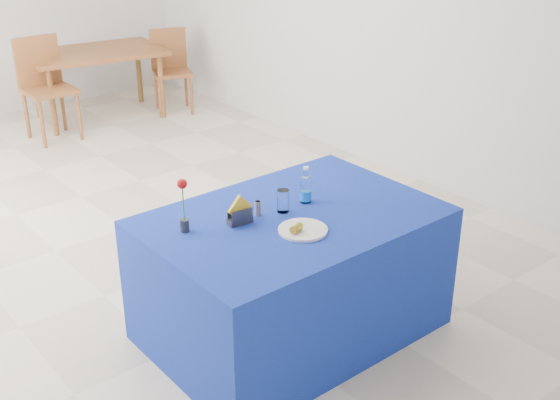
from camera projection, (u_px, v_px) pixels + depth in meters
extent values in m
plane|color=beige|center=(125.00, 229.00, 5.39)|extent=(7.00, 7.00, 0.00)
plane|color=silver|center=(363.00, 8.00, 6.24)|extent=(0.00, 7.00, 7.00)
cylinder|color=silver|center=(303.00, 230.00, 3.69)|extent=(0.26, 0.26, 0.01)
cylinder|color=white|center=(283.00, 201.00, 3.88)|extent=(0.07, 0.07, 0.13)
cylinder|color=gray|center=(258.00, 208.00, 3.85)|extent=(0.03, 0.03, 0.08)
cylinder|color=slate|center=(258.00, 208.00, 3.84)|extent=(0.03, 0.03, 0.08)
cube|color=#102398|center=(292.00, 274.00, 4.03)|extent=(1.60, 1.10, 0.76)
cylinder|color=white|center=(306.00, 190.00, 4.00)|extent=(0.07, 0.07, 0.15)
cylinder|color=blue|center=(306.00, 195.00, 4.01)|extent=(0.07, 0.07, 0.06)
cylinder|color=silver|center=(306.00, 173.00, 3.95)|extent=(0.03, 0.03, 0.05)
cylinder|color=silver|center=(306.00, 168.00, 3.94)|extent=(0.03, 0.03, 0.01)
cube|color=#3A3A40|center=(240.00, 220.00, 3.76)|extent=(0.14, 0.07, 0.03)
cube|color=#343439|center=(242.00, 218.00, 3.73)|extent=(0.13, 0.02, 0.09)
cube|color=#39393E|center=(238.00, 214.00, 3.77)|extent=(0.13, 0.02, 0.09)
cube|color=gold|center=(240.00, 208.00, 3.73)|extent=(0.15, 0.02, 0.15)
cylinder|color=#242429|center=(185.00, 225.00, 3.67)|extent=(0.05, 0.05, 0.07)
cylinder|color=#1B6D21|center=(183.00, 205.00, 3.63)|extent=(0.01, 0.01, 0.22)
sphere|color=#B10B0C|center=(182.00, 184.00, 3.57)|extent=(0.05, 0.05, 0.05)
cube|color=brown|center=(95.00, 53.00, 7.62)|extent=(1.52, 1.10, 0.05)
cylinder|color=brown|center=(52.00, 102.00, 7.22)|extent=(0.06, 0.06, 0.71)
cylinder|color=brown|center=(161.00, 86.00, 7.78)|extent=(0.06, 0.06, 0.71)
cylinder|color=brown|center=(36.00, 87.00, 7.76)|extent=(0.06, 0.06, 0.71)
cylinder|color=brown|center=(139.00, 73.00, 8.33)|extent=(0.06, 0.06, 0.71)
cylinder|color=brown|center=(42.00, 124.00, 6.91)|extent=(0.04, 0.04, 0.49)
cylinder|color=brown|center=(79.00, 117.00, 7.14)|extent=(0.04, 0.04, 0.49)
cylinder|color=brown|center=(27.00, 115.00, 7.18)|extent=(0.04, 0.04, 0.49)
cylinder|color=brown|center=(63.00, 108.00, 7.41)|extent=(0.04, 0.04, 0.49)
cube|color=brown|center=(49.00, 91.00, 7.05)|extent=(0.46, 0.46, 0.04)
cube|color=brown|center=(37.00, 61.00, 7.09)|extent=(0.46, 0.05, 0.50)
cylinder|color=brown|center=(160.00, 98.00, 7.82)|extent=(0.04, 0.04, 0.44)
cylinder|color=brown|center=(191.00, 96.00, 7.91)|extent=(0.04, 0.04, 0.44)
cylinder|color=brown|center=(156.00, 90.00, 8.12)|extent=(0.04, 0.04, 0.44)
cylinder|color=brown|center=(186.00, 88.00, 8.22)|extent=(0.04, 0.04, 0.44)
cube|color=brown|center=(172.00, 73.00, 7.92)|extent=(0.54, 0.54, 0.04)
cube|color=brown|center=(168.00, 48.00, 7.98)|extent=(0.40, 0.19, 0.45)
cylinder|color=yellow|center=(296.00, 228.00, 3.64)|extent=(0.08, 0.06, 0.04)
cylinder|color=beige|center=(300.00, 226.00, 3.67)|extent=(0.01, 0.03, 0.03)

